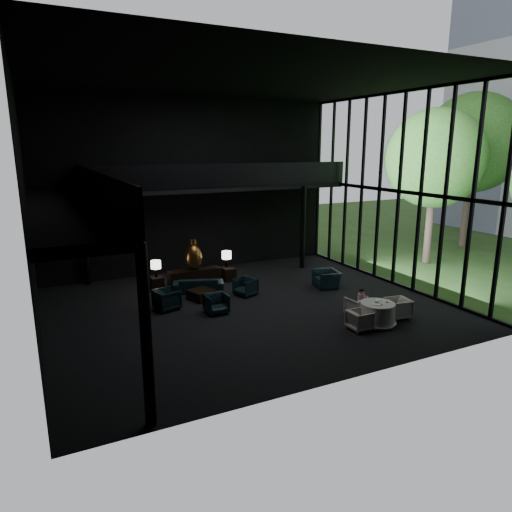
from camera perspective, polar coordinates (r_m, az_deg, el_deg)
name	(u,v)px	position (r m, az deg, el deg)	size (l,w,h in m)	color
floor	(249,307)	(17.05, -0.94, -6.42)	(14.00, 12.00, 0.02)	black
ceiling	(248,79)	(16.17, -1.06, 21.28)	(14.00, 12.00, 0.02)	black
wall_back	(193,186)	(21.68, -7.83, 8.61)	(14.00, 0.04, 8.00)	black
wall_front	(356,226)	(11.05, 12.38, 3.71)	(14.00, 0.04, 8.00)	black
wall_left	(26,212)	(14.62, -26.77, 4.93)	(0.04, 12.00, 8.00)	black
curtain_wall	(399,191)	(20.07, 17.44, 7.73)	(0.20, 12.00, 8.00)	black
mezzanine_left	(64,210)	(14.64, -22.86, 5.33)	(2.00, 12.00, 0.25)	black
mezzanine_back	(221,187)	(21.09, -4.35, 8.56)	(12.00, 2.00, 0.25)	black
railing_left	(98,188)	(14.67, -19.16, 8.02)	(0.06, 12.00, 1.00)	black
railing_back	(230,175)	(20.12, -3.30, 10.05)	(12.00, 0.06, 1.00)	black
column_sw	(146,338)	(9.77, -13.57, -9.91)	(0.24, 0.24, 4.00)	black
column_nw	(84,239)	(20.65, -20.65, 2.00)	(0.24, 0.24, 4.00)	black
column_ne	(303,228)	(22.18, 5.89, 3.56)	(0.24, 0.24, 4.00)	black
tree_near	(435,159)	(24.29, 21.47, 11.25)	(4.80, 4.80, 7.65)	#382D23
tree_far	(473,143)	(29.37, 25.48, 12.61)	(5.60, 5.60, 8.80)	#382D23
console	(195,277)	(19.71, -7.69, -2.67)	(2.25, 0.51, 0.72)	black
bronze_urn	(194,257)	(19.49, -7.79, -0.07)	(0.70, 0.70, 1.31)	#B4892A
side_table_left	(157,283)	(19.44, -12.29, -3.35)	(0.50, 0.50, 0.55)	black
table_lamp_left	(156,265)	(19.25, -12.41, -1.15)	(0.41, 0.41, 0.69)	black
side_table_right	(229,274)	(20.28, -3.42, -2.30)	(0.53, 0.53, 0.58)	black
table_lamp_right	(227,256)	(20.29, -3.70, 0.04)	(0.42, 0.42, 0.71)	black
sofa	(198,282)	(18.87, -7.22, -3.29)	(1.99, 0.58, 0.78)	black
lounge_armchair_west	(167,297)	(17.01, -11.08, -5.11)	(0.88, 0.83, 0.91)	black
lounge_armchair_east	(245,286)	(18.27, -1.34, -3.76)	(0.75, 0.71, 0.78)	black
lounge_armchair_south	(216,303)	(16.41, -4.98, -5.83)	(0.77, 0.72, 0.79)	black
window_armchair	(327,276)	(19.52, 8.85, -2.50)	(1.10, 0.71, 0.96)	black
coffee_table	(202,295)	(17.96, -6.83, -4.82)	(0.87, 0.87, 0.39)	black
dining_table	(377,315)	(15.91, 14.90, -7.14)	(1.29, 1.29, 0.75)	white
dining_chair_north	(358,306)	(16.56, 12.63, -6.11)	(0.68, 0.63, 0.70)	silver
dining_chair_east	(398,307)	(16.67, 17.32, -6.15)	(0.74, 0.69, 0.76)	silver
dining_chair_west	(360,320)	(15.34, 12.83, -7.81)	(0.64, 0.60, 0.65)	beige
child	(361,296)	(16.43, 13.04, -4.92)	(0.25, 0.25, 0.54)	pink
plate_a	(377,304)	(15.62, 14.91, -5.85)	(0.26, 0.26, 0.02)	white
plate_b	(378,300)	(16.10, 15.06, -5.28)	(0.22, 0.22, 0.01)	white
saucer	(385,302)	(15.93, 15.86, -5.54)	(0.14, 0.14, 0.01)	white
coffee_cup	(387,301)	(15.88, 16.06, -5.47)	(0.08, 0.08, 0.06)	white
cereal_bowl	(377,301)	(15.80, 14.86, -5.51)	(0.15, 0.15, 0.07)	white
cream_pot	(381,304)	(15.60, 15.40, -5.80)	(0.06, 0.06, 0.07)	#99999E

